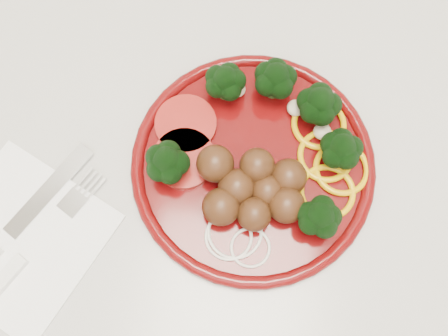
# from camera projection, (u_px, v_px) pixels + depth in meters

# --- Properties ---
(counter) EXTENTS (2.40, 0.60, 0.90)m
(counter) POSITION_uv_depth(u_px,v_px,m) (281.00, 249.00, 0.96)
(counter) COLOR beige
(counter) RESTS_ON ground
(plate) EXTENTS (0.26, 0.26, 0.06)m
(plate) POSITION_uv_depth(u_px,v_px,m) (258.00, 161.00, 0.53)
(plate) COLOR #500607
(plate) RESTS_ON counter
(napkin) EXTENTS (0.21, 0.21, 0.00)m
(napkin) POSITION_uv_depth(u_px,v_px,m) (20.00, 239.00, 0.52)
(napkin) COLOR white
(napkin) RESTS_ON counter
(fork) EXTENTS (0.12, 0.18, 0.01)m
(fork) POSITION_uv_depth(u_px,v_px,m) (11.00, 272.00, 0.50)
(fork) COLOR white
(fork) RESTS_ON napkin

